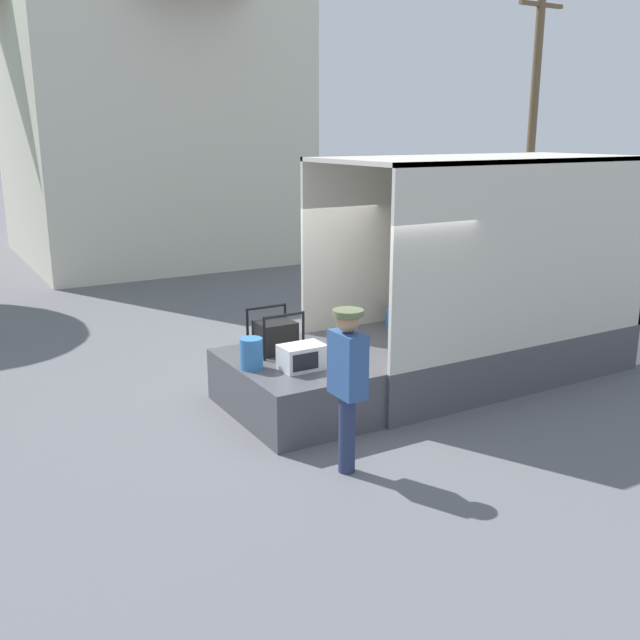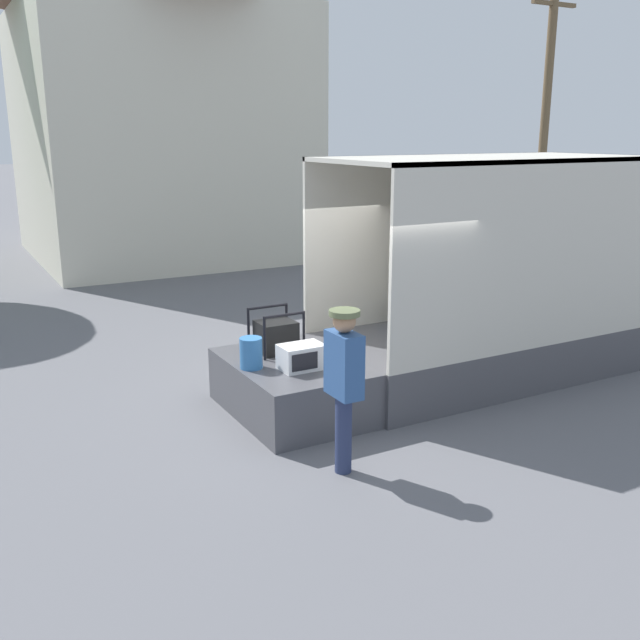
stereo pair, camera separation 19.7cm
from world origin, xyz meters
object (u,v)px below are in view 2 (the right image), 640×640
object	(u,v)px
orange_bucket	(251,353)
microwave	(302,357)
portable_generator	(277,336)
worker_person	(344,374)
box_truck	(563,295)
utility_pole	(546,112)

from	to	relation	value
orange_bucket	microwave	bearing A→B (deg)	-31.79
portable_generator	worker_person	size ratio (longest dim) A/B	0.34
worker_person	orange_bucket	bearing A→B (deg)	99.24
box_truck	orange_bucket	world-z (taller)	box_truck
orange_bucket	utility_pole	distance (m)	17.81
box_truck	utility_pole	xyz separation A→B (m)	(9.23, 9.62, 3.12)
microwave	worker_person	distance (m)	1.47
portable_generator	worker_person	distance (m)	2.25
utility_pole	microwave	bearing A→B (deg)	-144.77
microwave	portable_generator	bearing A→B (deg)	86.22
microwave	portable_generator	size ratio (longest dim) A/B	0.90
portable_generator	utility_pole	size ratio (longest dim) A/B	0.08
orange_bucket	utility_pole	size ratio (longest dim) A/B	0.05
utility_pole	portable_generator	bearing A→B (deg)	-146.89
microwave	utility_pole	world-z (taller)	utility_pole
worker_person	box_truck	bearing A→B (deg)	19.04
microwave	worker_person	xyz separation A→B (m)	(-0.25, -1.43, 0.26)
orange_bucket	portable_generator	bearing A→B (deg)	38.61
microwave	utility_pole	xyz separation A→B (m)	(14.09, 9.95, 3.29)
portable_generator	box_truck	bearing A→B (deg)	-5.45
worker_person	utility_pole	bearing A→B (deg)	38.43
box_truck	portable_generator	world-z (taller)	box_truck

